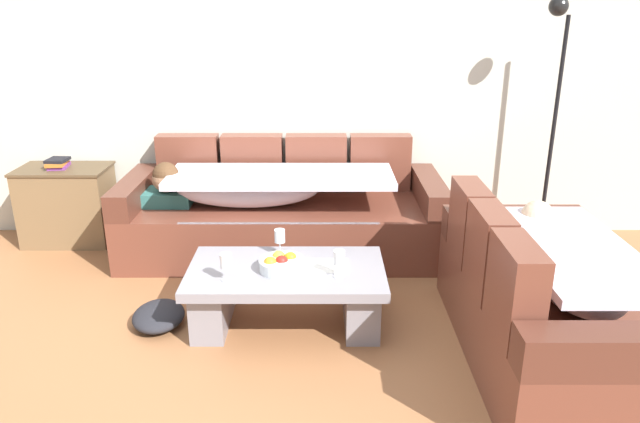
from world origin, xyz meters
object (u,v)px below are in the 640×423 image
Objects in this scene: coffee_table at (288,289)px; floor_lamp at (552,112)px; fruit_bowl at (283,264)px; wine_glass_far_back at (281,237)px; side_cabinet at (69,205)px; book_stack_on_cabinet at (59,163)px; wine_glass_near_right at (340,259)px; open_magazine at (327,266)px; couch_along_wall at (278,213)px; crumpled_garment at (160,316)px; couch_near_window at (549,303)px; wine_glass_near_left at (226,262)px.

floor_lamp is (1.98, 1.24, 0.88)m from coffee_table.
fruit_bowl is 1.69× the size of wine_glass_far_back.
side_cabinet is 0.36m from book_stack_on_cabinet.
fruit_bowl is at bearing -83.91° from wine_glass_far_back.
wine_glass_near_right reaches higher than open_magazine.
crumpled_garment is (-0.67, -1.15, -0.27)m from couch_along_wall.
side_cabinet is at bearing 143.42° from fruit_bowl.
coffee_table is at bearing -147.81° from floor_lamp.
couch_near_window is 1.83m from wine_glass_near_left.
crumpled_garment is at bearing 174.76° from wine_glass_near_right.
wine_glass_near_right is 0.42× the size of crumpled_garment.
couch_along_wall is 1.44× the size of couch_near_window.
couch_along_wall reaches higher than crumpled_garment.
fruit_bowl is 2.47m from floor_lamp.
book_stack_on_cabinet is at bearing 144.65° from coffee_table.
book_stack_on_cabinet is at bearing -178.80° from side_cabinet.
wine_glass_near_left is at bearing -156.16° from fruit_bowl.
side_cabinet is 1.77m from crumpled_garment.
book_stack_on_cabinet is at bearing 63.16° from couch_near_window.
coffee_table is 2.32m from side_cabinet.
book_stack_on_cabinet is 0.57× the size of crumpled_garment.
coffee_table is 0.19m from fruit_bowl.
side_cabinet is 3.15× the size of book_stack_on_cabinet.
wine_glass_near_left is 0.65m from crumpled_garment.
couch_near_window is 6.14× the size of open_magazine.
wine_glass_near_right is at bearing -61.72° from open_magazine.
book_stack_on_cabinet is (-2.16, 1.34, 0.29)m from open_magazine.
floor_lamp is (0.50, 1.60, 0.78)m from couch_near_window.
side_cabinet is (-2.13, 1.34, -0.06)m from open_magazine.
book_stack_on_cabinet is at bearing 178.34° from floor_lamp.
wine_glass_far_back reaches higher than crumpled_garment.
couch_near_window is 10.35× the size of wine_glass_far_back.
couch_near_window is 1.64m from wine_glass_far_back.
couch_along_wall is 2.19m from couch_near_window.
floor_lamp is at bearing -17.38° from couch_near_window.
wine_glass_far_back is at bearing 146.03° from open_magazine.
wine_glass_near_right is at bearing -20.42° from coffee_table.
wine_glass_near_right is 0.50m from wine_glass_far_back.
couch_along_wall is at bearing -7.30° from side_cabinet.
couch_along_wall is 0.93m from wine_glass_far_back.
fruit_bowl is 0.86m from crumpled_garment.
wine_glass_near_left and wine_glass_near_right have the same top height.
wine_glass_near_right is at bearing -33.47° from book_stack_on_cabinet.
floor_lamp is 4.88× the size of crumpled_garment.
wine_glass_far_back is at bearing 96.09° from fruit_bowl.
side_cabinet is at bearing 178.32° from floor_lamp.
open_magazine is (0.27, 0.04, -0.04)m from fruit_bowl.
side_cabinet is at bearing 172.70° from couch_along_wall.
side_cabinet is 1.80× the size of crumpled_garment.
fruit_bowl is 1.69× the size of wine_glass_near_left.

